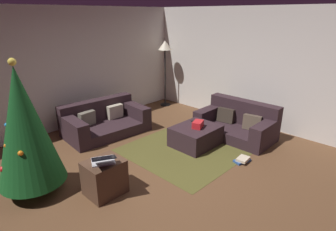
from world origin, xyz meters
name	(u,v)px	position (x,y,z in m)	size (l,w,h in m)	color
ground_plane	(165,179)	(0.00, 0.00, 0.00)	(6.40, 6.40, 0.00)	brown
rear_partition	(61,70)	(0.00, 3.14, 1.30)	(6.40, 0.12, 2.60)	silver
corner_partition	(267,69)	(3.14, 0.00, 1.30)	(0.12, 6.40, 2.60)	silver
couch_left	(104,121)	(0.39, 2.25, 0.25)	(1.76, 1.12, 0.67)	#2D1E23
couch_right	(238,123)	(2.25, 0.08, 0.27)	(0.91, 1.56, 0.73)	#2D1E23
ottoman	(196,136)	(1.28, 0.42, 0.19)	(0.87, 0.72, 0.39)	#2D1E23
gift_box	(198,124)	(1.27, 0.37, 0.45)	(0.25, 0.17, 0.13)	red
tv_remote	(193,122)	(1.42, 0.60, 0.40)	(0.05, 0.16, 0.02)	black
christmas_tree	(24,127)	(-1.54, 1.11, 1.02)	(0.90, 0.90, 1.93)	brown
side_table	(105,177)	(-0.85, 0.36, 0.25)	(0.52, 0.44, 0.51)	#4C3323
laptop	(103,160)	(-0.88, 0.30, 0.57)	(0.47, 0.52, 0.19)	silver
book_stack	(243,160)	(1.32, -0.60, 0.04)	(0.32, 0.22, 0.09)	#2D5193
corner_lamp	(165,51)	(2.68, 2.65, 1.51)	(0.36, 0.36, 1.77)	black
area_rug	(195,145)	(1.28, 0.42, 0.00)	(2.60, 2.00, 0.01)	#4D4920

